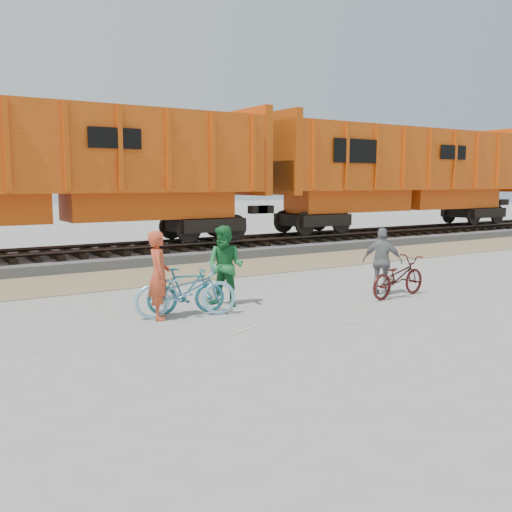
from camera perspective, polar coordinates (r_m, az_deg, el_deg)
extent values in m
plane|color=#9E9E99|center=(11.16, 0.94, -5.88)|extent=(120.00, 120.00, 0.00)
cube|color=#927D5B|center=(15.95, -10.01, -1.93)|extent=(120.00, 3.00, 0.02)
cube|color=slate|center=(19.18, -14.03, -0.05)|extent=(120.00, 4.00, 0.30)
cube|color=black|center=(19.15, -14.05, 0.57)|extent=(0.22, 2.60, 0.12)
cube|color=black|center=(22.07, 2.17, 1.66)|extent=(0.22, 2.60, 0.12)
cylinder|color=#382821|center=(18.46, -13.35, 0.72)|extent=(120.00, 0.12, 0.12)
cylinder|color=#382821|center=(19.82, -14.72, 1.12)|extent=(120.00, 0.12, 0.12)
cube|color=black|center=(18.62, -19.28, 1.98)|extent=(11.20, 2.20, 0.80)
cube|color=#D8520F|center=(18.56, -19.39, 4.59)|extent=(11.76, 1.65, 0.90)
cube|color=#D8520F|center=(18.57, -19.62, 9.99)|extent=(14.00, 3.00, 2.60)
cube|color=#BE460B|center=(21.21, -1.00, 10.31)|extent=(0.30, 3.06, 3.10)
cube|color=black|center=(26.42, 14.30, 3.64)|extent=(11.20, 2.20, 0.80)
cube|color=#D8520F|center=(26.38, 14.36, 5.49)|extent=(11.76, 1.65, 0.90)
cube|color=#D8520F|center=(26.39, 14.48, 9.28)|extent=(14.00, 3.00, 2.60)
cube|color=#BE460B|center=(21.91, 1.95, 10.21)|extent=(0.30, 3.06, 3.10)
cube|color=#BE460B|center=(31.73, 23.08, 8.75)|extent=(0.30, 3.06, 3.10)
cube|color=black|center=(22.32, 10.01, 10.31)|extent=(2.20, 0.04, 0.90)
imported|color=#7EBFDB|center=(10.97, -7.04, -3.43)|extent=(2.06, 1.16, 1.02)
imported|color=#227084|center=(11.22, -7.01, -3.47)|extent=(1.58, 0.85, 0.91)
imported|color=#431211|center=(13.15, 14.02, -2.04)|extent=(1.80, 0.81, 0.91)
imported|color=#C34526|center=(10.80, -9.70, -1.91)|extent=(0.57, 0.70, 1.67)
imported|color=#1F7335|center=(11.79, -3.07, -1.02)|extent=(0.99, 1.03, 1.68)
imported|color=gray|center=(13.31, 12.52, -0.53)|extent=(0.84, 0.95, 1.54)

